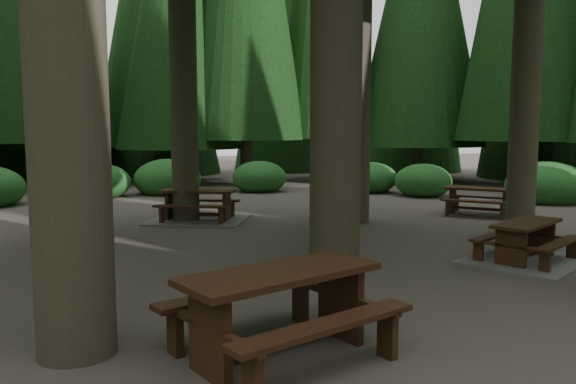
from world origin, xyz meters
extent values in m
plane|color=#49413B|center=(0.00, 0.00, 0.00)|extent=(80.00, 80.00, 0.00)
cube|color=gray|center=(3.92, -0.48, 0.03)|extent=(2.62, 2.52, 0.05)
cube|color=#381910|center=(3.92, -0.48, 0.66)|extent=(1.66, 1.40, 0.05)
cube|color=#381910|center=(3.62, -0.05, 0.40)|extent=(1.43, 1.08, 0.04)
cube|color=#381910|center=(4.22, -0.92, 0.40)|extent=(1.43, 1.08, 0.04)
cube|color=#381910|center=(3.40, -0.84, 0.32)|extent=(0.33, 0.44, 0.63)
cube|color=#381910|center=(3.40, -0.84, 0.37)|extent=(0.78, 1.09, 0.05)
cube|color=#381910|center=(4.44, -0.13, 0.32)|extent=(0.33, 0.44, 0.63)
cube|color=#381910|center=(4.44, -0.13, 0.37)|extent=(0.78, 1.09, 0.05)
cube|color=#381910|center=(3.92, -0.48, 0.16)|extent=(1.13, 0.80, 0.07)
cube|color=gray|center=(-1.21, 4.94, 0.03)|extent=(2.75, 2.51, 0.05)
cube|color=#381910|center=(-1.21, 4.94, 0.74)|extent=(1.89, 1.23, 0.06)
cube|color=#381910|center=(-1.01, 5.49, 0.44)|extent=(1.75, 0.82, 0.05)
cube|color=#381910|center=(-1.41, 4.38, 0.44)|extent=(1.75, 0.82, 0.05)
cube|color=#381910|center=(-1.87, 5.17, 0.35)|extent=(0.25, 0.53, 0.71)
cube|color=#381910|center=(-1.87, 5.17, 0.41)|extent=(0.55, 1.37, 0.06)
cube|color=#381910|center=(-0.54, 4.70, 0.35)|extent=(0.25, 0.53, 0.71)
cube|color=#381910|center=(-0.54, 4.70, 0.41)|extent=(0.55, 1.37, 0.06)
cube|color=#381910|center=(-1.21, 4.94, 0.18)|extent=(1.41, 0.56, 0.08)
cube|color=#381910|center=(5.97, 4.45, 0.69)|extent=(1.67, 1.57, 0.06)
cube|color=#381910|center=(6.33, 4.86, 0.41)|extent=(1.40, 1.25, 0.05)
cube|color=#381910|center=(5.61, 4.03, 0.41)|extent=(1.40, 1.25, 0.05)
cube|color=#381910|center=(5.47, 4.88, 0.33)|extent=(0.39, 0.43, 0.66)
cube|color=#381910|center=(5.47, 4.88, 0.39)|extent=(0.93, 1.06, 0.06)
cube|color=#381910|center=(6.47, 4.01, 0.33)|extent=(0.39, 0.43, 0.66)
cube|color=#381910|center=(6.47, 4.01, 0.39)|extent=(0.93, 1.06, 0.06)
cube|color=#381910|center=(5.97, 4.45, 0.17)|extent=(1.09, 0.96, 0.07)
cube|color=#381910|center=(-0.85, -3.49, 0.83)|extent=(2.12, 1.57, 0.07)
cube|color=#381910|center=(-1.14, -2.89, 0.50)|extent=(1.90, 1.13, 0.06)
cube|color=#381910|center=(-0.55, -4.08, 0.50)|extent=(1.90, 1.13, 0.06)
cube|color=#381910|center=(-1.56, -3.84, 0.40)|extent=(0.35, 0.58, 0.79)
cube|color=#381910|center=(-1.56, -3.84, 0.46)|extent=(0.79, 1.47, 0.07)
cube|color=#381910|center=(-0.14, -3.13, 0.40)|extent=(0.35, 0.58, 0.79)
cube|color=#381910|center=(-0.14, -3.13, 0.46)|extent=(0.79, 1.47, 0.07)
cube|color=#381910|center=(-0.85, -3.49, 0.20)|extent=(1.52, 0.81, 0.09)
ellipsoid|color=#205F27|center=(9.44, 6.45, 0.40)|extent=(2.42, 2.42, 1.49)
ellipsoid|color=#205F27|center=(6.43, 8.69, 0.40)|extent=(1.90, 1.90, 1.17)
ellipsoid|color=#205F27|center=(5.14, 10.17, 0.40)|extent=(1.84, 1.84, 1.13)
ellipsoid|color=#205F27|center=(1.30, 11.25, 0.40)|extent=(1.95, 1.95, 1.20)
ellipsoid|color=#205F27|center=(-1.94, 11.21, 0.40)|extent=(2.31, 2.31, 1.42)
ellipsoid|color=#205F27|center=(-4.09, 10.56, 0.40)|extent=(1.93, 1.93, 1.19)
cone|color=black|center=(4.25, 21.60, 8.07)|extent=(5.34, 5.34, 16.14)
cone|color=black|center=(-2.52, 20.86, 8.43)|extent=(6.57, 6.57, 16.86)
camera|label=1|loc=(-1.87, -8.65, 2.20)|focal=35.00mm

